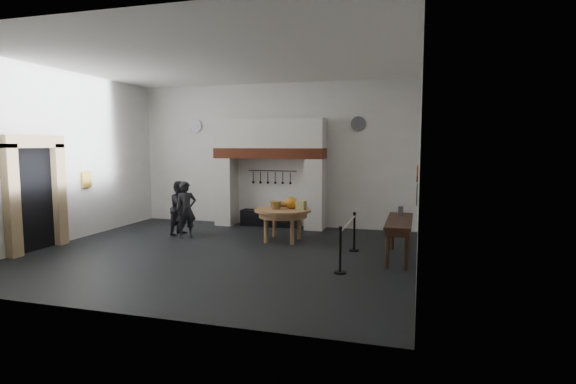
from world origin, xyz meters
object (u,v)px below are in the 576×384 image
(barrier_post_near, at_px, (340,251))
(barrier_post_far, at_px, (354,233))
(side_table, at_px, (399,221))
(iron_range, at_px, (270,218))
(visitor_near, at_px, (186,210))
(visitor_far, at_px, (181,208))
(work_table, at_px, (283,210))

(barrier_post_near, distance_m, barrier_post_far, 2.00)
(side_table, xyz_separation_m, barrier_post_near, (-1.08, -1.52, -0.42))
(iron_range, distance_m, visitor_near, 2.95)
(visitor_far, distance_m, side_table, 6.25)
(visitor_near, xyz_separation_m, visitor_far, (-0.40, 0.40, -0.01))
(iron_range, relative_size, barrier_post_far, 2.11)
(side_table, bearing_deg, visitor_far, 169.83)
(work_table, height_order, visitor_far, visitor_far)
(barrier_post_near, bearing_deg, work_table, 127.54)
(visitor_far, xyz_separation_m, side_table, (6.15, -1.10, 0.10))
(barrier_post_near, bearing_deg, side_table, 54.72)
(barrier_post_far, bearing_deg, barrier_post_near, -90.00)
(iron_range, height_order, barrier_post_near, barrier_post_near)
(iron_range, distance_m, barrier_post_near, 5.52)
(barrier_post_near, bearing_deg, barrier_post_far, 90.00)
(iron_range, xyz_separation_m, side_table, (4.10, -3.09, 0.62))
(work_table, distance_m, barrier_post_near, 3.29)
(iron_range, relative_size, barrier_post_near, 2.11)
(visitor_far, bearing_deg, barrier_post_near, -111.56)
(visitor_far, height_order, side_table, visitor_far)
(iron_range, relative_size, work_table, 1.26)
(iron_range, xyz_separation_m, work_table, (1.03, -2.02, 0.59))
(visitor_far, relative_size, side_table, 0.70)
(barrier_post_near, height_order, barrier_post_far, same)
(visitor_near, distance_m, side_table, 5.80)
(side_table, bearing_deg, barrier_post_near, -125.28)
(work_table, distance_m, visitor_far, 3.09)
(work_table, bearing_deg, barrier_post_far, -16.55)
(visitor_far, bearing_deg, visitor_near, -129.21)
(work_table, bearing_deg, visitor_far, 179.36)
(side_table, bearing_deg, iron_range, 142.99)
(side_table, relative_size, barrier_post_far, 2.44)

